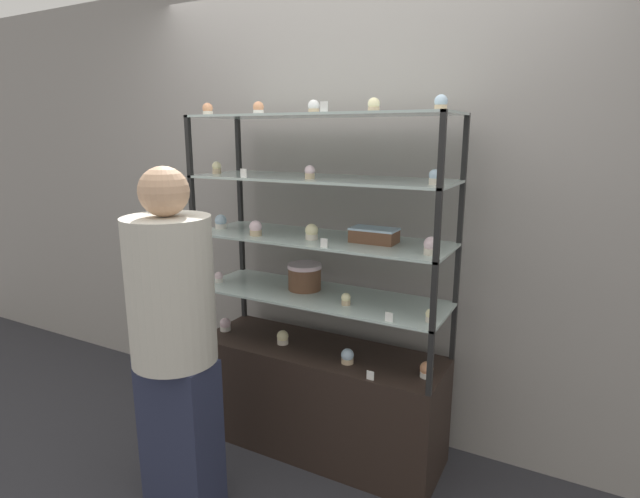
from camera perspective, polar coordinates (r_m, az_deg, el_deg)
The scene contains 34 objects.
ground_plane at distance 3.02m, azimuth 0.00°, elevation -21.61°, with size 20.00×20.00×0.00m, color #2D2D33.
back_wall at distance 2.84m, azimuth 3.49°, elevation 4.59°, with size 8.00×0.05×2.60m.
display_base at distance 2.86m, azimuth 0.00°, elevation -16.70°, with size 1.33×0.44×0.59m.
display_riser_lower at distance 2.62m, azimuth 0.00°, elevation -5.59°, with size 1.33×0.44×0.30m.
display_riser_middle at distance 2.54m, azimuth 0.00°, elevation 0.91°, with size 1.33×0.44×0.30m.
display_riser_upper at distance 2.49m, azimuth 0.00°, elevation 7.75°, with size 1.33×0.44×0.30m.
display_riser_top at distance 2.48m, azimuth 0.00°, elevation 14.74°, with size 1.33×0.44×0.30m.
layer_cake_centerpiece at distance 2.68m, azimuth -1.77°, elevation -3.16°, with size 0.18×0.18×0.14m.
sheet_cake_frosted at distance 2.42m, azimuth 6.20°, elevation 1.58°, with size 0.23×0.13×0.07m.
cupcake_0 at distance 2.99m, azimuth -10.78°, elevation -8.49°, with size 0.06×0.06×0.08m.
cupcake_1 at distance 2.77m, azimuth -4.29°, elevation -10.06°, with size 0.06×0.06×0.08m.
cupcake_2 at distance 2.55m, azimuth 3.15°, elevation -12.15°, with size 0.06×0.06×0.08m.
cupcake_3 at distance 2.47m, azimuth 12.08°, elevation -13.36°, with size 0.06×0.06×0.08m.
price_tag_0 at distance 2.41m, azimuth 5.77°, elevation -14.19°, with size 0.04×0.00×0.04m.
cupcake_4 at distance 2.87m, azimuth -11.48°, elevation -3.17°, with size 0.05×0.05×0.06m.
cupcake_5 at distance 2.45m, azimuth 2.98°, elevation -5.74°, with size 0.05×0.05×0.06m.
cupcake_6 at distance 2.29m, azimuth 12.54°, elevation -7.43°, with size 0.05×0.05×0.06m.
price_tag_1 at distance 2.26m, azimuth 7.89°, elevation -7.72°, with size 0.04×0.00×0.04m.
cupcake_7 at distance 2.82m, azimuth -11.27°, elevation 3.05°, with size 0.07×0.07×0.08m.
cupcake_8 at distance 2.60m, azimuth -7.37°, elevation 2.35°, with size 0.07×0.07×0.08m.
cupcake_9 at distance 2.48m, azimuth -0.96°, elevation 1.95°, with size 0.07×0.07×0.08m.
cupcake_10 at distance 2.22m, azimuth 12.58°, elevation 0.32°, with size 0.07×0.07×0.08m.
price_tag_2 at distance 2.30m, azimuth 0.47°, elevation 0.68°, with size 0.04×0.00×0.04m.
cupcake_11 at distance 2.79m, azimuth -11.72°, elevation 9.09°, with size 0.05×0.05×0.06m.
cupcake_12 at distance 2.41m, azimuth -1.18°, elevation 8.77°, with size 0.05×0.05×0.06m.
cupcake_13 at distance 2.19m, azimuth 12.96°, elevation 8.01°, with size 0.05×0.05×0.06m.
price_tag_3 at distance 2.49m, azimuth -8.73°, elevation 8.55°, with size 0.04×0.00×0.04m.
cupcake_14 at distance 2.77m, azimuth -12.72°, elevation 15.28°, with size 0.05×0.05×0.06m.
cupcake_15 at distance 2.61m, azimuth -7.05°, elevation 15.66°, with size 0.05×0.05×0.06m.
cupcake_16 at distance 2.46m, azimuth -0.73°, elevation 15.91°, with size 0.05×0.05×0.06m.
cupcake_17 at distance 2.32m, azimuth 6.17°, elevation 16.01°, with size 0.05×0.05×0.06m.
cupcake_18 at distance 2.19m, azimuth 13.65°, elevation 15.92°, with size 0.05×0.05×0.06m.
price_tag_4 at distance 2.25m, azimuth 0.46°, elevation 15.97°, with size 0.04×0.00×0.04m.
customer_figure at distance 2.31m, azimuth -16.34°, elevation -9.56°, with size 0.37×0.37×1.59m.
Camera 1 is at (1.17, -2.19, 1.72)m, focal length 28.00 mm.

